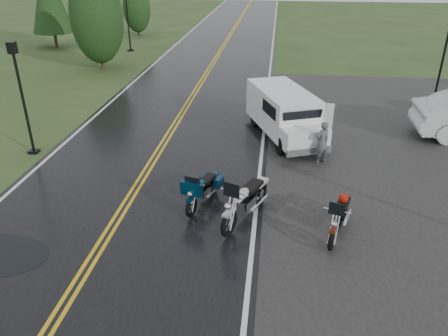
# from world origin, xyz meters

# --- Properties ---
(ground) EXTENTS (120.00, 120.00, 0.00)m
(ground) POSITION_xyz_m (0.00, 0.00, 0.00)
(ground) COLOR #2D471E
(ground) RESTS_ON ground
(road) EXTENTS (8.00, 100.00, 0.04)m
(road) POSITION_xyz_m (0.00, 10.00, 0.02)
(road) COLOR black
(road) RESTS_ON ground
(motorcycle_red) EXTENTS (1.38, 2.25, 1.25)m
(motorcycle_red) POSITION_xyz_m (5.75, -0.29, 0.62)
(motorcycle_red) COLOR #521A09
(motorcycle_red) RESTS_ON ground
(motorcycle_teal) EXTENTS (1.26, 2.12, 1.18)m
(motorcycle_teal) POSITION_xyz_m (2.03, 0.78, 0.59)
(motorcycle_teal) COLOR #05253B
(motorcycle_teal) RESTS_ON ground
(motorcycle_silver) EXTENTS (1.80, 2.62, 1.46)m
(motorcycle_silver) POSITION_xyz_m (3.17, -0.01, 0.73)
(motorcycle_silver) COLOR #ADB0B6
(motorcycle_silver) RESTS_ON ground
(van_white) EXTENTS (3.47, 5.16, 1.90)m
(van_white) POSITION_xyz_m (4.49, 5.31, 0.95)
(van_white) COLOR white
(van_white) RESTS_ON ground
(person_at_van) EXTENTS (0.66, 0.61, 1.51)m
(person_at_van) POSITION_xyz_m (5.87, 4.79, 0.76)
(person_at_van) COLOR #535257
(person_at_van) RESTS_ON ground
(lamp_post_near_left) EXTENTS (0.35, 0.35, 4.06)m
(lamp_post_near_left) POSITION_xyz_m (-4.57, 4.43, 2.03)
(lamp_post_near_left) COLOR black
(lamp_post_near_left) RESTS_ON ground
(lamp_post_far_left) EXTENTS (0.39, 0.39, 4.61)m
(lamp_post_far_left) POSITION_xyz_m (-6.65, 22.51, 2.30)
(lamp_post_far_left) COLOR black
(lamp_post_far_left) RESTS_ON ground
(lamp_post_far_right) EXTENTS (0.40, 0.40, 4.66)m
(lamp_post_far_right) POSITION_xyz_m (12.08, 12.79, 2.33)
(lamp_post_far_right) COLOR black
(lamp_post_far_right) RESTS_ON ground
(tree_left_mid) EXTENTS (3.19, 3.19, 4.98)m
(tree_left_mid) POSITION_xyz_m (-6.74, 17.06, 2.49)
(tree_left_mid) COLOR #1E3D19
(tree_left_mid) RESTS_ON ground
(tree_left_far) EXTENTS (2.33, 2.33, 3.59)m
(tree_left_far) POSITION_xyz_m (-7.99, 29.04, 1.79)
(tree_left_far) COLOR #1E3D19
(tree_left_far) RESTS_ON ground
(pine_left_far) EXTENTS (3.03, 3.03, 6.30)m
(pine_left_far) POSITION_xyz_m (-12.77, 23.26, 3.15)
(pine_left_far) COLOR #1E3D19
(pine_left_far) RESTS_ON ground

